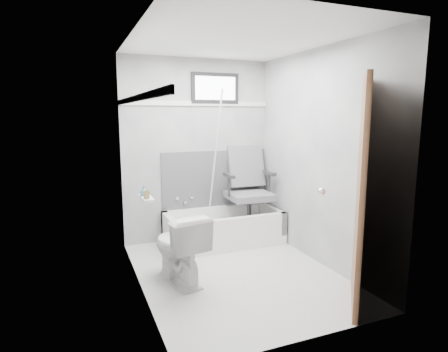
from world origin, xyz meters
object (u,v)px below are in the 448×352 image
door (411,199)px  soap_bottle_a (147,193)px  toilet (179,248)px  office_chair (249,189)px  soap_bottle_b (144,191)px  bathtub (224,228)px

door → soap_bottle_a: bearing=148.0°
soap_bottle_a → door: bearing=-32.0°
soap_bottle_a → toilet: bearing=18.3°
soap_bottle_a → office_chair: bearing=33.6°
toilet → soap_bottle_b: size_ratio=6.99×
office_chair → toilet: size_ratio=1.57×
bathtub → soap_bottle_a: bearing=-139.2°
door → soap_bottle_b: size_ratio=19.23×
toilet → door: size_ratio=0.36×
soap_bottle_b → soap_bottle_a: bearing=-90.0°
bathtub → door: (0.75, -2.21, 0.79)m
door → soap_bottle_a: (-1.92, 1.20, -0.03)m
office_chair → soap_bottle_b: 1.80m
office_chair → soap_bottle_a: 1.88m
toilet → door: (1.60, -1.31, 0.64)m
door → soap_bottle_a: 2.27m
toilet → bathtub: bearing=-144.1°
office_chair → toilet: office_chair is taller
door → soap_bottle_b: (-1.92, 1.34, -0.04)m
bathtub → toilet: (-0.85, -0.90, 0.15)m
office_chair → toilet: (-1.23, -0.92, -0.34)m
bathtub → soap_bottle_a: (-1.17, -1.01, 0.76)m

